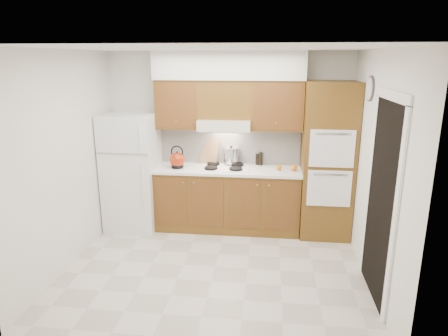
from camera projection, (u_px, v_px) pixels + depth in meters
name	position (u px, v px, depth m)	size (l,w,h in m)	color
floor	(215.00, 267.00, 4.94)	(3.60, 3.60, 0.00)	beige
ceiling	(214.00, 48.00, 4.25)	(3.60, 3.60, 0.00)	white
wall_back	(228.00, 140.00, 6.03)	(3.60, 0.02, 2.60)	silver
wall_left	(67.00, 161.00, 4.80)	(0.02, 3.00, 2.60)	silver
wall_right	(376.00, 171.00, 4.40)	(0.02, 3.00, 2.60)	silver
fridge	(132.00, 171.00, 5.96)	(0.75, 0.72, 1.72)	white
base_cabinets	(228.00, 200.00, 5.97)	(2.11, 0.60, 0.90)	brown
countertop	(228.00, 170.00, 5.84)	(2.13, 0.62, 0.04)	white
backsplash	(230.00, 145.00, 6.04)	(2.11, 0.03, 0.56)	white
oven_cabinet	(327.00, 161.00, 5.62)	(0.70, 0.65, 2.20)	brown
upper_cab_left	(178.00, 104.00, 5.81)	(0.63, 0.33, 0.70)	brown
upper_cab_right	(277.00, 105.00, 5.65)	(0.73, 0.33, 0.70)	brown
range_hood	(225.00, 124.00, 5.75)	(0.75, 0.45, 0.15)	silver
upper_cab_over_hood	(225.00, 99.00, 5.71)	(0.75, 0.33, 0.55)	brown
soffit	(229.00, 65.00, 5.57)	(2.13, 0.36, 0.40)	silver
cooktop	(224.00, 168.00, 5.85)	(0.74, 0.50, 0.01)	white
doorway	(381.00, 203.00, 4.13)	(0.02, 0.90, 2.10)	black
wall_clock	(370.00, 89.00, 4.70)	(0.30, 0.30, 0.02)	#3F3833
kettle	(177.00, 160.00, 5.82)	(0.22, 0.22, 0.22)	#95240A
cutting_board	(209.00, 151.00, 6.05)	(0.29, 0.02, 0.39)	tan
stock_pot	(231.00, 156.00, 5.98)	(0.22, 0.22, 0.23)	silver
condiment_a	(261.00, 159.00, 5.98)	(0.06, 0.06, 0.20)	black
condiment_b	(257.00, 159.00, 6.01)	(0.05, 0.05, 0.17)	black
condiment_c	(258.00, 160.00, 6.01)	(0.06, 0.06, 0.16)	black
orange_near	(294.00, 168.00, 5.69)	(0.09, 0.09, 0.09)	orange
orange_far	(279.00, 168.00, 5.73)	(0.08, 0.08, 0.08)	orange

